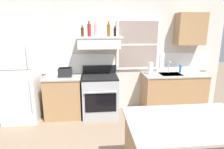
{
  "coord_description": "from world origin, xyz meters",
  "views": [
    {
      "loc": [
        -0.38,
        -2.09,
        1.91
      ],
      "look_at": [
        -0.05,
        1.2,
        1.1
      ],
      "focal_mm": 30.1,
      "sensor_mm": 36.0,
      "label": 1
    }
  ],
  "objects_px": {
    "stove_range": "(100,95)",
    "bottle_red_label_wine": "(89,30)",
    "refrigerator": "(21,81)",
    "bottle_brown_stout": "(82,32)",
    "paper_towel_roll": "(151,68)",
    "bottle_balsamic_dark": "(115,32)",
    "bottle_amber_wine": "(109,30)",
    "toaster": "(65,72)",
    "bottle_clear_tall": "(102,30)",
    "dish_soap_bottle": "(180,69)",
    "bottle_rose_pink": "(96,30)"
  },
  "relations": [
    {
      "from": "paper_towel_roll",
      "to": "bottle_rose_pink",
      "type": "bearing_deg",
      "value": 175.66
    },
    {
      "from": "dish_soap_bottle",
      "to": "bottle_amber_wine",
      "type": "bearing_deg",
      "value": -176.99
    },
    {
      "from": "paper_towel_roll",
      "to": "stove_range",
      "type": "bearing_deg",
      "value": -178.12
    },
    {
      "from": "toaster",
      "to": "bottle_balsamic_dark",
      "type": "relative_size",
      "value": 1.33
    },
    {
      "from": "bottle_amber_wine",
      "to": "dish_soap_bottle",
      "type": "relative_size",
      "value": 1.72
    },
    {
      "from": "bottle_brown_stout",
      "to": "bottle_amber_wine",
      "type": "bearing_deg",
      "value": -5.43
    },
    {
      "from": "bottle_brown_stout",
      "to": "paper_towel_roll",
      "type": "xyz_separation_m",
      "value": [
        1.48,
        -0.06,
        -0.8
      ]
    },
    {
      "from": "bottle_brown_stout",
      "to": "bottle_amber_wine",
      "type": "xyz_separation_m",
      "value": [
        0.54,
        -0.05,
        0.03
      ]
    },
    {
      "from": "bottle_red_label_wine",
      "to": "paper_towel_roll",
      "type": "distance_m",
      "value": 1.58
    },
    {
      "from": "bottle_brown_stout",
      "to": "bottle_red_label_wine",
      "type": "relative_size",
      "value": 0.72
    },
    {
      "from": "bottle_balsamic_dark",
      "to": "paper_towel_roll",
      "type": "bearing_deg",
      "value": -5.65
    },
    {
      "from": "paper_towel_roll",
      "to": "refrigerator",
      "type": "bearing_deg",
      "value": -178.76
    },
    {
      "from": "bottle_clear_tall",
      "to": "bottle_amber_wine",
      "type": "relative_size",
      "value": 1.04
    },
    {
      "from": "refrigerator",
      "to": "bottle_brown_stout",
      "type": "distance_m",
      "value": 1.64
    },
    {
      "from": "bottle_red_label_wine",
      "to": "bottle_rose_pink",
      "type": "height_order",
      "value": "bottle_red_label_wine"
    },
    {
      "from": "bottle_amber_wine",
      "to": "toaster",
      "type": "bearing_deg",
      "value": -178.11
    },
    {
      "from": "bottle_red_label_wine",
      "to": "bottle_balsamic_dark",
      "type": "distance_m",
      "value": 0.54
    },
    {
      "from": "bottle_amber_wine",
      "to": "paper_towel_roll",
      "type": "height_order",
      "value": "bottle_amber_wine"
    },
    {
      "from": "stove_range",
      "to": "bottle_clear_tall",
      "type": "distance_m",
      "value": 1.42
    },
    {
      "from": "refrigerator",
      "to": "bottle_brown_stout",
      "type": "relative_size",
      "value": 7.41
    },
    {
      "from": "paper_towel_roll",
      "to": "bottle_amber_wine",
      "type": "bearing_deg",
      "value": 179.3
    },
    {
      "from": "stove_range",
      "to": "paper_towel_roll",
      "type": "xyz_separation_m",
      "value": [
        1.14,
        0.04,
        0.58
      ]
    },
    {
      "from": "stove_range",
      "to": "bottle_red_label_wine",
      "type": "height_order",
      "value": "bottle_red_label_wine"
    },
    {
      "from": "bottle_red_label_wine",
      "to": "bottle_clear_tall",
      "type": "height_order",
      "value": "bottle_clear_tall"
    },
    {
      "from": "refrigerator",
      "to": "dish_soap_bottle",
      "type": "distance_m",
      "value": 3.54
    },
    {
      "from": "refrigerator",
      "to": "bottle_clear_tall",
      "type": "distance_m",
      "value": 2.0
    },
    {
      "from": "bottle_balsamic_dark",
      "to": "bottle_clear_tall",
      "type": "bearing_deg",
      "value": -179.74
    },
    {
      "from": "refrigerator",
      "to": "toaster",
      "type": "height_order",
      "value": "refrigerator"
    },
    {
      "from": "stove_range",
      "to": "bottle_rose_pink",
      "type": "distance_m",
      "value": 1.41
    },
    {
      "from": "bottle_clear_tall",
      "to": "paper_towel_roll",
      "type": "height_order",
      "value": "bottle_clear_tall"
    },
    {
      "from": "refrigerator",
      "to": "paper_towel_roll",
      "type": "distance_m",
      "value": 2.79
    },
    {
      "from": "stove_range",
      "to": "bottle_clear_tall",
      "type": "xyz_separation_m",
      "value": [
        0.06,
        0.11,
        1.42
      ]
    },
    {
      "from": "refrigerator",
      "to": "bottle_rose_pink",
      "type": "height_order",
      "value": "bottle_rose_pink"
    },
    {
      "from": "bottle_red_label_wine",
      "to": "dish_soap_bottle",
      "type": "distance_m",
      "value": 2.26
    },
    {
      "from": "bottle_red_label_wine",
      "to": "bottle_rose_pink",
      "type": "xyz_separation_m",
      "value": [
        0.13,
        0.02,
        -0.01
      ]
    },
    {
      "from": "bottle_rose_pink",
      "to": "bottle_amber_wine",
      "type": "xyz_separation_m",
      "value": [
        0.27,
        -0.08,
        0.01
      ]
    },
    {
      "from": "bottle_red_label_wine",
      "to": "paper_towel_roll",
      "type": "xyz_separation_m",
      "value": [
        1.34,
        -0.08,
        -0.83
      ]
    },
    {
      "from": "toaster",
      "to": "bottle_rose_pink",
      "type": "relative_size",
      "value": 1.0
    },
    {
      "from": "bottle_rose_pink",
      "to": "bottle_balsamic_dark",
      "type": "xyz_separation_m",
      "value": [
        0.41,
        -0.01,
        -0.03
      ]
    },
    {
      "from": "refrigerator",
      "to": "stove_range",
      "type": "height_order",
      "value": "refrigerator"
    },
    {
      "from": "refrigerator",
      "to": "bottle_balsamic_dark",
      "type": "height_order",
      "value": "bottle_balsamic_dark"
    },
    {
      "from": "dish_soap_bottle",
      "to": "bottle_clear_tall",
      "type": "bearing_deg",
      "value": -179.29
    },
    {
      "from": "bottle_red_label_wine",
      "to": "bottle_amber_wine",
      "type": "bearing_deg",
      "value": -9.03
    },
    {
      "from": "bottle_rose_pink",
      "to": "paper_towel_roll",
      "type": "relative_size",
      "value": 1.1
    },
    {
      "from": "toaster",
      "to": "stove_range",
      "type": "bearing_deg",
      "value": -1.41
    },
    {
      "from": "bottle_amber_wine",
      "to": "bottle_clear_tall",
      "type": "bearing_deg",
      "value": 154.49
    },
    {
      "from": "bottle_brown_stout",
      "to": "bottle_amber_wine",
      "type": "distance_m",
      "value": 0.55
    },
    {
      "from": "toaster",
      "to": "paper_towel_roll",
      "type": "bearing_deg",
      "value": 0.59
    },
    {
      "from": "bottle_balsamic_dark",
      "to": "bottle_rose_pink",
      "type": "bearing_deg",
      "value": 178.21
    },
    {
      "from": "bottle_brown_stout",
      "to": "paper_towel_roll",
      "type": "relative_size",
      "value": 0.85
    }
  ]
}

